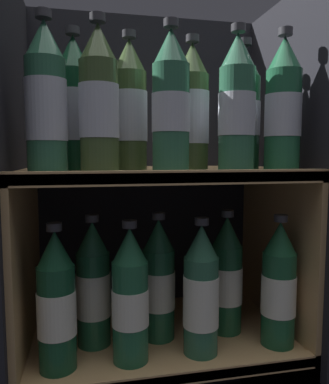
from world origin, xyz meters
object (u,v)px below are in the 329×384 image
(bottle_upper_front_0, at_px, (46,101))
(bottle_upper_front_3, at_px, (237,106))
(bottle_lower_front_0, at_px, (57,304))
(bottle_lower_back_2, at_px, (226,277))
(bottle_lower_front_2, at_px, (201,293))
(bottle_upper_front_2, at_px, (169,104))
(bottle_upper_back_2, at_px, (192,111))
(bottle_upper_front_1, at_px, (99,103))
(bottle_lower_front_1, at_px, (130,298))
(bottle_upper_front_4, at_px, (283,107))
(bottle_lower_back_1, at_px, (159,282))
(bottle_upper_back_1, at_px, (130,109))
(bottle_upper_back_0, at_px, (74,107))
(bottle_lower_back_0, at_px, (93,287))
(bottle_lower_front_3, at_px, (279,287))
(bottle_upper_back_3, at_px, (244,111))

(bottle_upper_front_0, xyz_separation_m, bottle_upper_front_3, (0.35, 0.00, 0.00))
(bottle_lower_front_0, xyz_separation_m, bottle_lower_back_2, (0.36, 0.08, 0.00))
(bottle_lower_front_2, bearing_deg, bottle_upper_front_2, 180.00)
(bottle_upper_front_2, bearing_deg, bottle_lower_front_0, 180.00)
(bottle_upper_front_0, distance_m, bottle_upper_front_3, 0.35)
(bottle_upper_front_0, bearing_deg, bottle_upper_back_2, 15.54)
(bottle_upper_front_0, distance_m, bottle_upper_front_1, 0.09)
(bottle_lower_front_0, relative_size, bottle_lower_front_1, 1.00)
(bottle_upper_back_2, height_order, bottle_lower_front_1, bottle_upper_back_2)
(bottle_upper_front_1, distance_m, bottle_upper_front_4, 0.35)
(bottle_lower_front_0, relative_size, bottle_lower_back_1, 1.00)
(bottle_upper_back_1, relative_size, bottle_lower_front_2, 1.00)
(bottle_upper_front_0, height_order, bottle_lower_back_1, bottle_upper_front_0)
(bottle_upper_front_0, distance_m, bottle_lower_back_1, 0.42)
(bottle_lower_front_1, bearing_deg, bottle_upper_back_0, 140.91)
(bottle_upper_front_1, bearing_deg, bottle_upper_front_4, -0.00)
(bottle_upper_back_2, xyz_separation_m, bottle_lower_front_1, (-0.14, -0.08, -0.36))
(bottle_lower_back_0, relative_size, bottle_lower_back_2, 1.00)
(bottle_lower_back_2, bearing_deg, bottle_lower_front_1, -160.59)
(bottle_upper_front_3, xyz_separation_m, bottle_lower_back_0, (-0.27, 0.08, -0.36))
(bottle_upper_front_2, height_order, bottle_lower_back_2, bottle_upper_front_2)
(bottle_upper_front_3, distance_m, bottle_lower_back_2, 0.37)
(bottle_upper_back_0, distance_m, bottle_lower_back_1, 0.40)
(bottle_upper_front_3, xyz_separation_m, bottle_upper_front_4, (0.10, -0.00, -0.00))
(bottle_upper_back_0, distance_m, bottle_lower_front_3, 0.55)
(bottle_upper_front_1, distance_m, bottle_upper_back_2, 0.21)
(bottle_upper_front_4, relative_size, bottle_upper_back_1, 1.00)
(bottle_upper_back_1, bearing_deg, bottle_lower_front_3, -14.92)
(bottle_upper_front_1, bearing_deg, bottle_lower_back_2, 15.95)
(bottle_lower_front_3, bearing_deg, bottle_upper_front_1, 180.00)
(bottle_upper_back_2, height_order, bottle_lower_front_2, bottle_upper_back_2)
(bottle_upper_back_2, relative_size, bottle_lower_front_0, 1.00)
(bottle_upper_front_1, xyz_separation_m, bottle_lower_front_2, (0.19, -0.00, -0.36))
(bottle_upper_front_1, relative_size, bottle_upper_front_4, 1.00)
(bottle_upper_back_3, xyz_separation_m, bottle_lower_front_2, (-0.12, -0.08, -0.36))
(bottle_lower_front_3, bearing_deg, bottle_upper_back_1, 165.08)
(bottle_upper_back_2, xyz_separation_m, bottle_lower_front_2, (-0.00, -0.08, -0.36))
(bottle_upper_front_4, xyz_separation_m, bottle_upper_back_0, (-0.40, 0.08, -0.00))
(bottle_lower_front_3, xyz_separation_m, bottle_lower_back_0, (-0.37, 0.08, -0.00))
(bottle_upper_back_3, bearing_deg, bottle_upper_front_1, -165.66)
(bottle_lower_back_2, bearing_deg, bottle_upper_back_0, 180.00)
(bottle_upper_back_2, bearing_deg, bottle_lower_back_0, 180.00)
(bottle_upper_front_3, bearing_deg, bottle_lower_back_0, 164.02)
(bottle_upper_back_0, bearing_deg, bottle_upper_back_1, -0.00)
(bottle_upper_back_0, xyz_separation_m, bottle_lower_front_1, (0.10, -0.08, -0.36))
(bottle_upper_front_2, xyz_separation_m, bottle_lower_back_2, (0.15, 0.08, -0.36))
(bottle_upper_front_1, xyz_separation_m, bottle_upper_front_4, (0.35, -0.00, 0.00))
(bottle_upper_front_3, height_order, bottle_lower_front_0, bottle_upper_front_3)
(bottle_upper_back_3, bearing_deg, bottle_upper_back_1, 180.00)
(bottle_lower_back_0, bearing_deg, bottle_lower_back_1, 0.00)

